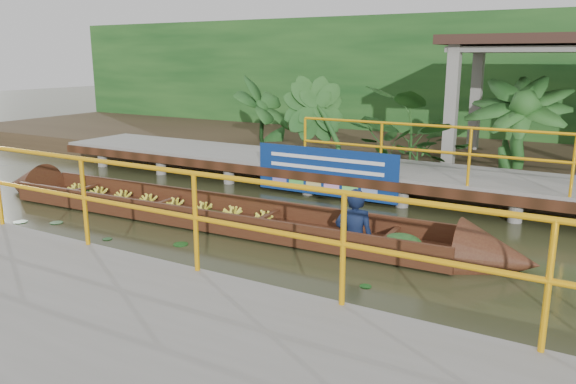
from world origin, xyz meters
The scene contains 9 objects.
ground centered at (0.00, 0.00, 0.00)m, with size 80.00×80.00×0.00m, color #2E3018.
land_strip centered at (0.00, 7.50, 0.23)m, with size 30.00×8.00×0.45m, color #372A1B.
far_dock centered at (0.02, 3.43, 0.48)m, with size 16.00×2.06×1.66m.
near_dock centered at (1.00, -4.20, 0.30)m, with size 18.00×2.40×1.73m.
pavilion centered at (3.00, 6.30, 2.82)m, with size 4.40×3.00×3.00m.
foliage_backdrop centered at (0.00, 10.00, 2.00)m, with size 30.00×0.80×4.00m, color #133E17.
vendor_boat centered at (-1.27, 0.08, 0.21)m, with size 10.34×1.41×2.03m.
blue_banner centered at (-0.51, 2.48, 0.56)m, with size 3.01×0.04×0.94m.
tropical_plants centered at (2.25, 5.30, 1.50)m, with size 14.68×1.68×2.09m.
Camera 1 is at (4.26, -7.19, 2.75)m, focal length 35.00 mm.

